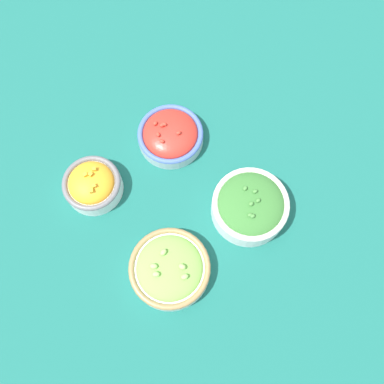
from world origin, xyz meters
The scene contains 5 objects.
ground_plane centered at (0.00, 0.00, 0.00)m, with size 3.00×3.00×0.00m, color #196056.
bowl_lettuce centered at (-0.10, 0.13, 0.03)m, with size 0.16×0.16×0.06m.
bowl_cherry_tomatoes centered at (0.14, -0.05, 0.02)m, with size 0.15×0.15×0.06m.
bowl_squash centered at (0.14, 0.16, 0.03)m, with size 0.13×0.13×0.07m.
bowl_broccoli centered at (-0.10, -0.08, 0.04)m, with size 0.16×0.16×0.08m.
Camera 1 is at (-0.23, 0.18, 0.89)m, focal length 40.00 mm.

